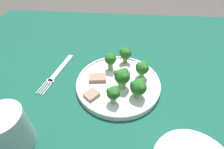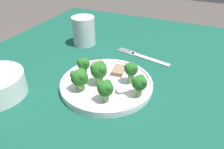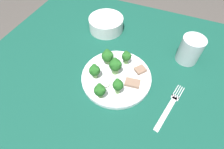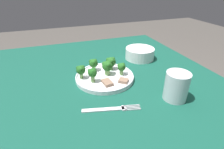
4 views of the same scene
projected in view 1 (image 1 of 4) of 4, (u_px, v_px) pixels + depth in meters
name	position (u px, v px, depth m)	size (l,w,h in m)	color
table	(107.00, 103.00, 0.58)	(1.11, 0.97, 0.71)	#114738
dinner_plate	(118.00, 83.00, 0.50)	(0.24, 0.24, 0.02)	white
fork	(57.00, 72.00, 0.54)	(0.06, 0.19, 0.00)	silver
drinking_glass	(11.00, 131.00, 0.35)	(0.08, 0.08, 0.10)	silver
broccoli_floret_near_rim_left	(138.00, 87.00, 0.44)	(0.04, 0.04, 0.06)	#709E56
broccoli_floret_center_left	(126.00, 54.00, 0.54)	(0.04, 0.04, 0.05)	#709E56
broccoli_floret_back_left	(122.00, 77.00, 0.46)	(0.04, 0.04, 0.06)	#709E56
broccoli_floret_front_left	(113.00, 93.00, 0.42)	(0.03, 0.03, 0.05)	#709E56
broccoli_floret_center_back	(142.00, 68.00, 0.49)	(0.04, 0.04, 0.05)	#709E56
broccoli_floret_mid_cluster	(110.00, 59.00, 0.51)	(0.04, 0.03, 0.06)	#709E56
meat_slice_front_slice	(98.00, 77.00, 0.51)	(0.05, 0.04, 0.01)	#846651
meat_slice_middle_slice	(91.00, 95.00, 0.46)	(0.05, 0.05, 0.01)	#846651
sauce_dollop	(126.00, 70.00, 0.53)	(0.03, 0.03, 0.02)	silver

